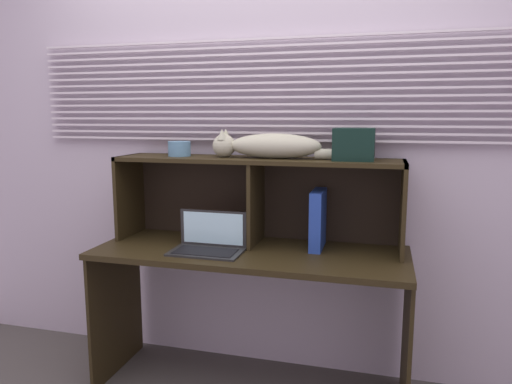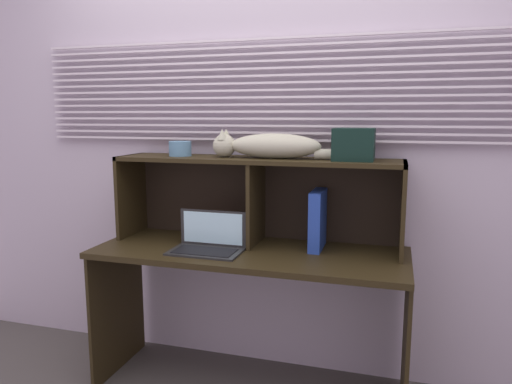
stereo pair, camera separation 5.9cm
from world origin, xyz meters
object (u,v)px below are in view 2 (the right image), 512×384
(book_stack, at_px, (210,235))
(storage_box, at_px, (354,144))
(laptop, at_px, (208,243))
(small_basket, at_px, (180,149))
(binder_upright, at_px, (318,220))
(cat, at_px, (269,146))

(book_stack, height_order, storage_box, storage_box)
(laptop, height_order, small_basket, small_basket)
(binder_upright, bearing_deg, laptop, -159.15)
(cat, xyz_separation_m, laptop, (-0.26, -0.20, -0.48))
(binder_upright, xyz_separation_m, storage_box, (0.17, 0.00, 0.39))
(laptop, relative_size, storage_box, 1.81)
(book_stack, bearing_deg, storage_box, -0.26)
(laptop, bearing_deg, binder_upright, 20.85)
(laptop, bearing_deg, small_basket, 139.79)
(storage_box, bearing_deg, book_stack, 179.74)
(small_basket, xyz_separation_m, storage_box, (0.93, 0.00, 0.04))
(small_basket, bearing_deg, storage_box, 0.00)
(binder_upright, relative_size, storage_box, 1.53)
(laptop, distance_m, binder_upright, 0.57)
(cat, height_order, binder_upright, cat)
(book_stack, xyz_separation_m, small_basket, (-0.17, -0.00, 0.47))
(storage_box, bearing_deg, binder_upright, 180.00)
(book_stack, distance_m, storage_box, 0.92)
(book_stack, bearing_deg, binder_upright, -0.34)
(storage_box, bearing_deg, small_basket, 180.00)
(cat, distance_m, binder_upright, 0.45)
(book_stack, relative_size, storage_box, 1.15)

